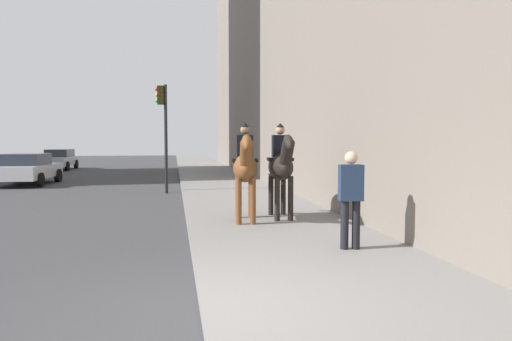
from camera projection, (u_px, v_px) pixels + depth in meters
sidewalk_slab at (365, 304)px, 5.30m from camera, size 120.00×3.88×0.12m
mounted_horse_near at (245, 166)px, 10.34m from camera, size 2.15×0.74×2.31m
mounted_horse_far at (281, 165)px, 10.77m from camera, size 2.15×0.64×2.32m
pedestrian_greeting at (351, 193)px, 7.69m from camera, size 0.32×0.44×1.70m
car_near_lane at (59, 159)px, 31.35m from camera, size 4.55×1.89×1.44m
car_mid_lane at (27, 169)px, 20.37m from camera, size 4.25×2.26×1.44m
traffic_light_near_curb at (163, 121)px, 16.89m from camera, size 0.20×0.44×4.14m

